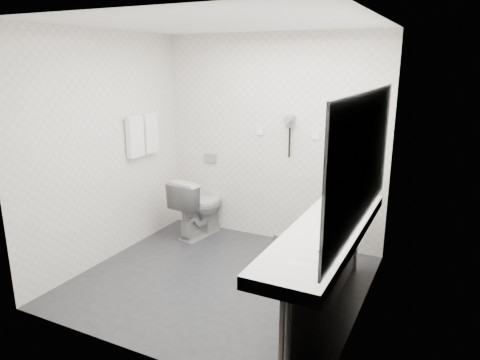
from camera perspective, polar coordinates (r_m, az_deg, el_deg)
The scene contains 31 objects.
floor at distance 4.64m, azimuth -2.55°, elevation -12.84°, with size 2.80×2.80×0.00m, color #29292D.
ceiling at distance 4.11m, azimuth -2.98°, elevation 19.65°, with size 2.80×2.80×0.00m, color white.
wall_back at distance 5.35m, azimuth 4.07°, elevation 5.15°, with size 2.80×2.80×0.00m, color white.
wall_front at distance 3.17m, azimuth -14.27°, elevation -2.34°, with size 2.80×2.80×0.00m, color white.
wall_left at distance 5.02m, azimuth -16.87°, elevation 3.87°, with size 2.60×2.60×0.00m, color white.
wall_right at distance 3.74m, azimuth 16.33°, elevation 0.19°, with size 2.60×2.60×0.00m, color white.
vanity_counter at distance 3.75m, azimuth 11.10°, elevation -6.69°, with size 0.55×2.20×0.10m, color white.
vanity_panel at distance 3.92m, azimuth 11.14°, elevation -12.53°, with size 0.03×2.15×0.75m, color gray.
vanity_post_near at distance 3.06m, azimuth 6.08°, elevation -21.00°, with size 0.06×0.06×0.75m, color silver.
vanity_post_far at distance 4.84m, azimuth 14.84°, elevation -7.24°, with size 0.06×0.06×0.75m, color silver.
mirror at distance 3.51m, azimuth 15.73°, elevation 2.62°, with size 0.02×2.20×1.05m, color #B2BCC6.
basin_near at distance 3.16m, azimuth 7.89°, elevation -10.12°, with size 0.40×0.31×0.05m, color white.
basin_far at distance 4.33m, azimuth 13.46°, elevation -3.32°, with size 0.40×0.31×0.05m, color white.
faucet_near at distance 3.08m, azimuth 11.43°, elevation -9.20°, with size 0.04×0.04×0.15m, color silver.
faucet_far at distance 4.27m, azimuth 16.08°, elevation -2.51°, with size 0.04×0.04×0.15m, color silver.
soap_bottle_a at distance 3.82m, azimuth 12.96°, elevation -4.76°, with size 0.04×0.04×0.10m, color silver.
soap_bottle_b at distance 3.94m, azimuth 11.67°, elevation -4.26°, with size 0.06×0.06×0.08m, color silver.
soap_bottle_c at distance 3.65m, azimuth 11.97°, elevation -5.41°, with size 0.05×0.05×0.13m, color silver.
glass_left at distance 3.96m, azimuth 13.70°, elevation -4.00°, with size 0.06×0.06×0.11m, color silver.
toilet at distance 5.64m, azimuth -5.34°, elevation -3.40°, with size 0.43×0.76×0.77m, color white.
flush_plate at distance 5.77m, azimuth -3.88°, elevation 2.84°, with size 0.18×0.02×0.12m, color #B2B5BA.
pedal_bin at distance 5.10m, azimuth 5.44°, elevation -8.48°, with size 0.19×0.19×0.27m, color #B2B5BA.
bin_lid at distance 5.05m, azimuth 5.48°, elevation -6.99°, with size 0.19×0.19×0.01m, color #B2B5BA.
towel_rail at distance 5.35m, azimuth -12.69°, elevation 8.07°, with size 0.02×0.02×0.62m, color silver.
towel_near at distance 5.27m, azimuth -13.43°, elevation 5.50°, with size 0.07×0.24×0.48m, color white.
towel_far at distance 5.48m, azimuth -11.56°, elevation 5.97°, with size 0.07×0.24×0.48m, color white.
dryer_cradle at distance 5.20m, azimuth 6.56°, elevation 7.58°, with size 0.10×0.04×0.14m, color gray.
dryer_barrel at distance 5.13m, azimuth 6.30°, elevation 7.82°, with size 0.08×0.08×0.14m, color gray.
dryer_cord at distance 5.22m, azimuth 6.42°, elevation 4.84°, with size 0.02×0.02×0.35m, color black.
switch_plate_a at distance 5.38m, azimuth 2.56°, elevation 6.31°, with size 0.09×0.02×0.09m, color white.
switch_plate_b at distance 5.14m, azimuth 9.74°, elevation 5.69°, with size 0.09×0.02×0.09m, color white.
Camera 1 is at (2.00, -3.57, 2.18)m, focal length 32.94 mm.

